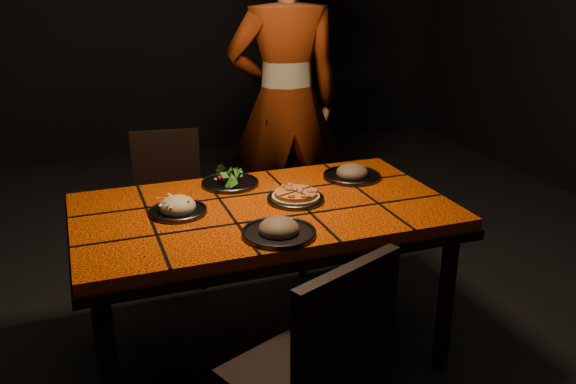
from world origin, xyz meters
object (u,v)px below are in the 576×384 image
object	(u,v)px
plate_pasta	(178,208)
plate_pizza	(296,197)
chair_near	(320,368)
diner	(285,103)
dining_table	(264,223)
chair_far_right	(302,180)
chair_far_left	(169,196)

from	to	relation	value
plate_pasta	plate_pizza	bearing A→B (deg)	-4.05
chair_near	diner	size ratio (longest dim) A/B	0.49
dining_table	diner	distance (m)	1.19
dining_table	chair_near	xyz separation A→B (m)	(-0.09, -0.86, -0.14)
diner	plate_pasta	bearing A→B (deg)	56.08
chair_far_right	plate_pizza	distance (m)	1.03
chair_far_left	plate_pasta	world-z (taller)	chair_far_left
chair_far_left	diner	size ratio (longest dim) A/B	0.45
dining_table	plate_pizza	bearing A→B (deg)	2.58
chair_far_right	plate_pizza	size ratio (longest dim) A/B	3.21
dining_table	chair_far_left	distance (m)	1.00
chair_far_right	plate_pasta	xyz separation A→B (m)	(-0.90, -0.87, 0.27)
chair_near	chair_far_right	xyz separation A→B (m)	(0.63, 1.78, -0.03)
chair_far_left	plate_pasta	bearing A→B (deg)	-88.72
diner	plate_pasta	xyz separation A→B (m)	(-0.84, -1.00, -0.18)
chair_near	chair_far_left	size ratio (longest dim) A/B	1.09
chair_near	plate_pizza	size ratio (longest dim) A/B	3.39
diner	chair_far_left	bearing A→B (deg)	13.30
diner	chair_near	bearing A→B (deg)	79.38
chair_far_right	diner	bearing A→B (deg)	103.03
plate_pizza	plate_pasta	bearing A→B (deg)	175.95
plate_pasta	chair_near	bearing A→B (deg)	-73.37
chair_near	diner	world-z (taller)	diner
dining_table	plate_pizza	xyz separation A→B (m)	(0.15, 0.01, 0.10)
dining_table	chair_far_right	distance (m)	1.08
dining_table	chair_far_left	bearing A→B (deg)	105.46
plate_pizza	chair_far_left	bearing A→B (deg)	113.74
chair_far_right	plate_pasta	size ratio (longest dim) A/B	3.61
chair_far_left	plate_pizza	distance (m)	1.07
dining_table	diner	bearing A→B (deg)	65.28
chair_near	plate_pizza	world-z (taller)	chair_near
chair_far_right	plate_pasta	distance (m)	1.29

